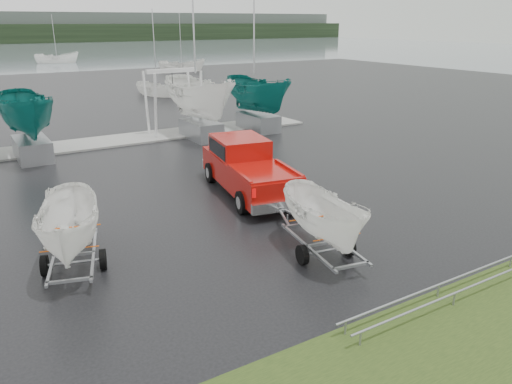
% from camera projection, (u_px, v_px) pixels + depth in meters
% --- Properties ---
extents(ground_plane, '(120.00, 120.00, 0.00)m').
position_uv_depth(ground_plane, '(164.00, 216.00, 18.66)').
color(ground_plane, black).
rests_on(ground_plane, ground).
extents(dock, '(30.00, 3.00, 0.12)m').
position_uv_depth(dock, '(81.00, 145.00, 29.12)').
color(dock, '#989892').
rests_on(dock, ground).
extents(pickup_truck, '(3.35, 6.84, 2.18)m').
position_uv_depth(pickup_truck, '(246.00, 165.00, 21.03)').
color(pickup_truck, '#980D08').
rests_on(pickup_truck, ground).
extents(trailer_hitched, '(1.88, 3.75, 4.67)m').
position_uv_depth(trailer_hitched, '(326.00, 178.00, 14.57)').
color(trailer_hitched, gray).
rests_on(trailer_hitched, ground).
extents(trailer_parked, '(2.16, 3.79, 4.93)m').
position_uv_depth(trailer_parked, '(65.00, 182.00, 13.80)').
color(trailer_parked, gray).
rests_on(trailer_parked, ground).
extents(boat_hoist, '(3.30, 2.18, 4.12)m').
position_uv_depth(boat_hoist, '(173.00, 92.00, 31.20)').
color(boat_hoist, silver).
rests_on(boat_hoist, ground).
extents(keelboat_1, '(2.46, 3.20, 7.65)m').
position_uv_depth(keelboat_1, '(23.00, 84.00, 25.01)').
color(keelboat_1, gray).
rests_on(keelboat_1, ground).
extents(keelboat_2, '(2.74, 3.20, 10.92)m').
position_uv_depth(keelboat_2, '(199.00, 66.00, 29.48)').
color(keelboat_2, gray).
rests_on(keelboat_2, ground).
extents(keelboat_3, '(2.48, 3.20, 10.65)m').
position_uv_depth(keelboat_3, '(258.00, 70.00, 32.00)').
color(keelboat_3, gray).
rests_on(keelboat_3, ground).
extents(mast_rack_2, '(7.00, 0.56, 0.06)m').
position_uv_depth(mast_rack_2, '(447.00, 289.00, 12.86)').
color(mast_rack_2, gray).
rests_on(mast_rack_2, ground).
extents(moored_boat_2, '(2.66, 2.70, 10.86)m').
position_uv_depth(moored_boat_2, '(157.00, 95.00, 48.80)').
color(moored_boat_2, white).
rests_on(moored_boat_2, ground).
extents(moored_boat_3, '(3.62, 3.60, 11.42)m').
position_uv_depth(moored_boat_3, '(182.00, 71.00, 72.95)').
color(moored_boat_3, white).
rests_on(moored_boat_3, ground).
extents(moored_boat_5, '(3.55, 3.51, 11.69)m').
position_uv_depth(moored_boat_5, '(57.00, 63.00, 86.98)').
color(moored_boat_5, white).
rests_on(moored_boat_5, ground).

